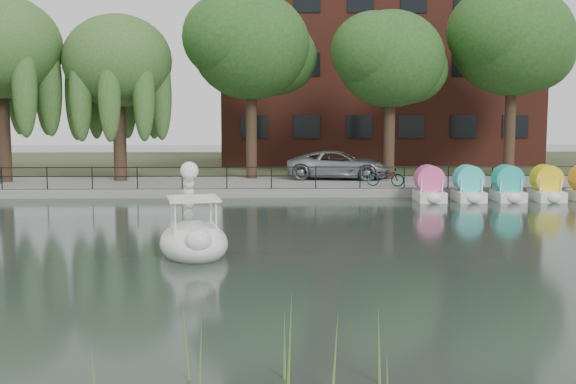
{
  "coord_description": "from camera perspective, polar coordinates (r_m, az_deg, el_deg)",
  "views": [
    {
      "loc": [
        -0.11,
        -18.98,
        3.97
      ],
      "look_at": [
        0.5,
        4.0,
        1.3
      ],
      "focal_mm": 45.0,
      "sensor_mm": 36.0,
      "label": 1
    }
  ],
  "objects": [
    {
      "name": "ground_plane",
      "position": [
        19.4,
        -1.17,
        -5.19
      ],
      "size": [
        120.0,
        120.0,
        0.0
      ],
      "primitive_type": "plane",
      "color": "#344039"
    },
    {
      "name": "promenade",
      "position": [
        35.19,
        -1.34,
        0.47
      ],
      "size": [
        40.0,
        6.0,
        0.4
      ],
      "primitive_type": "cube",
      "color": "gray",
      "rests_on": "ground_plane"
    },
    {
      "name": "kerb",
      "position": [
        32.26,
        -1.32,
        -0.09
      ],
      "size": [
        40.0,
        0.25,
        0.4
      ],
      "primitive_type": "cube",
      "color": "gray",
      "rests_on": "ground_plane"
    },
    {
      "name": "land_strip",
      "position": [
        49.13,
        -1.39,
        2.2
      ],
      "size": [
        60.0,
        22.0,
        0.36
      ],
      "primitive_type": "cube",
      "color": "#47512D",
      "rests_on": "ground_plane"
    },
    {
      "name": "railing",
      "position": [
        32.36,
        -1.32,
        1.61
      ],
      "size": [
        32.0,
        0.05,
        1.0
      ],
      "color": "black",
      "rests_on": "promenade"
    },
    {
      "name": "apartment_building",
      "position": [
        49.76,
        6.87,
        12.8
      ],
      "size": [
        20.0,
        10.07,
        18.0
      ],
      "color": "#4C1E16",
      "rests_on": "land_strip"
    },
    {
      "name": "willow_left",
      "position": [
        37.86,
        -21.81,
        10.55
      ],
      "size": [
        5.88,
        5.88,
        9.01
      ],
      "color": "#473323",
      "rests_on": "promenade"
    },
    {
      "name": "willow_mid",
      "position": [
        36.81,
        -13.31,
        10.0
      ],
      "size": [
        5.32,
        5.32,
        8.15
      ],
      "color": "#473323",
      "rests_on": "promenade"
    },
    {
      "name": "broadleaf_center",
      "position": [
        37.12,
        -2.95,
        11.39
      ],
      "size": [
        6.0,
        6.0,
        9.25
      ],
      "color": "#473323",
      "rests_on": "promenade"
    },
    {
      "name": "broadleaf_right",
      "position": [
        37.07,
        8.1,
        10.3
      ],
      "size": [
        5.4,
        5.4,
        8.32
      ],
      "color": "#473323",
      "rests_on": "promenade"
    },
    {
      "name": "broadleaf_far",
      "position": [
        39.7,
        17.35,
        11.28
      ],
      "size": [
        6.3,
        6.3,
        9.71
      ],
      "color": "#473323",
      "rests_on": "promenade"
    },
    {
      "name": "minivan",
      "position": [
        36.72,
        4.01,
        2.32
      ],
      "size": [
        3.58,
        6.27,
        1.65
      ],
      "primitive_type": "imported",
      "rotation": [
        0.0,
        0.0,
        1.42
      ],
      "color": "gray",
      "rests_on": "promenade"
    },
    {
      "name": "bicycle",
      "position": [
        33.55,
        7.7,
        1.31
      ],
      "size": [
        1.04,
        1.82,
        1.0
      ],
      "primitive_type": "imported",
      "rotation": [
        0.0,
        0.0,
        1.3
      ],
      "color": "gray",
      "rests_on": "promenade"
    },
    {
      "name": "swan_boat",
      "position": [
        19.88,
        -7.48,
        -3.36
      ],
      "size": [
        2.39,
        3.23,
        2.48
      ],
      "rotation": [
        0.0,
        0.0,
        0.2
      ],
      "color": "white",
      "rests_on": "ground_plane"
    },
    {
      "name": "pedal_boat_row",
      "position": [
        33.11,
        19.76,
        0.4
      ],
      "size": [
        11.35,
        1.7,
        1.4
      ],
      "color": "white",
      "rests_on": "ground_plane"
    },
    {
      "name": "reed_bank",
      "position": [
        10.29,
        10.68,
        -12.62
      ],
      "size": [
        24.0,
        2.4,
        1.2
      ],
      "color": "#669938",
      "rests_on": "ground_plane"
    }
  ]
}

